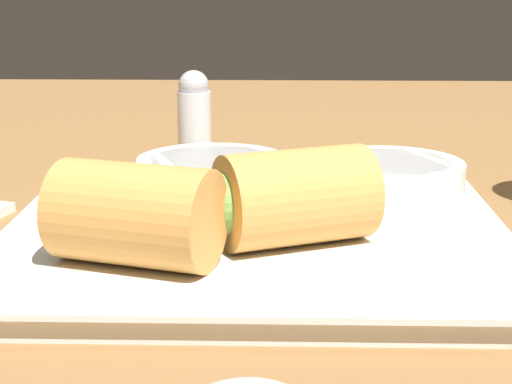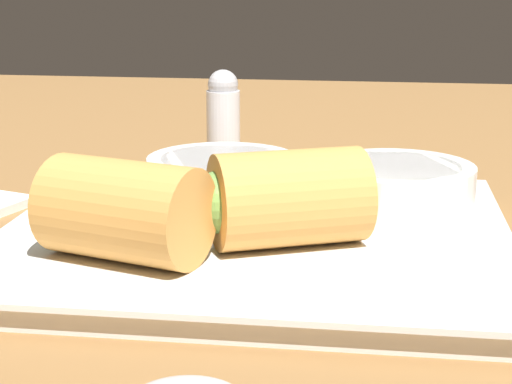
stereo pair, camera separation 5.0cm
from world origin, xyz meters
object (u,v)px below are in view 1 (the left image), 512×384
object	(u,v)px
dipping_bowl_far	(386,182)
salt_shaker	(194,121)
serving_plate	(256,239)
dipping_bowl_near	(213,178)

from	to	relation	value
dipping_bowl_far	salt_shaker	world-z (taller)	salt_shaker
serving_plate	salt_shaker	xyz separation A→B (cm)	(-5.19, 19.17, 3.12)
serving_plate	dipping_bowl_near	size ratio (longest dim) A/B	3.01
dipping_bowl_near	salt_shaker	distance (cm)	14.42
serving_plate	dipping_bowl_near	xyz separation A→B (cm)	(-2.72, 4.99, 2.21)
dipping_bowl_far	salt_shaker	distance (cm)	19.53
serving_plate	salt_shaker	distance (cm)	20.10
serving_plate	dipping_bowl_far	size ratio (longest dim) A/B	3.01
salt_shaker	serving_plate	bearing A→B (deg)	-74.84
dipping_bowl_near	salt_shaker	size ratio (longest dim) A/B	1.18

